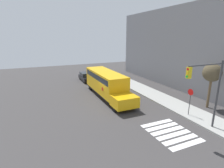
{
  "coord_description": "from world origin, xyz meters",
  "views": [
    {
      "loc": [
        18.09,
        -7.41,
        7.48
      ],
      "look_at": [
        -1.26,
        1.15,
        1.74
      ],
      "focal_mm": 28.0,
      "sensor_mm": 36.0,
      "label": 1
    }
  ],
  "objects": [
    {
      "name": "building_backdrop",
      "position": [
        0.0,
        13.0,
        5.84
      ],
      "size": [
        32.0,
        4.0,
        11.67
      ],
      "color": "slate",
      "rests_on": "ground"
    },
    {
      "name": "tree_near_sidewalk",
      "position": [
        6.02,
        9.34,
        3.81
      ],
      "size": [
        1.9,
        1.9,
        4.83
      ],
      "color": "brown",
      "rests_on": "ground"
    },
    {
      "name": "sidewalk_strip",
      "position": [
        0.0,
        6.5,
        0.07
      ],
      "size": [
        44.0,
        3.0,
        0.15
      ],
      "color": "#9E9E99",
      "rests_on": "ground"
    },
    {
      "name": "parked_car",
      "position": [
        -11.01,
        0.53,
        0.71
      ],
      "size": [
        4.26,
        1.86,
        1.43
      ],
      "color": "black",
      "rests_on": "ground"
    },
    {
      "name": "crosswalk_stripes",
      "position": [
        8.53,
        2.0,
        0.0
      ],
      "size": [
        4.0,
        3.2,
        0.01
      ],
      "color": "white",
      "rests_on": "ground"
    },
    {
      "name": "ground_plane",
      "position": [
        0.0,
        0.0,
        0.0
      ],
      "size": [
        60.0,
        60.0,
        0.0
      ],
      "primitive_type": "plane",
      "color": "#3A3838"
    },
    {
      "name": "school_bus",
      "position": [
        -1.9,
        0.65,
        1.8
      ],
      "size": [
        10.72,
        2.57,
        3.16
      ],
      "color": "#EAA80F",
      "rests_on": "ground"
    },
    {
      "name": "stop_sign",
      "position": [
        6.8,
        5.7,
        1.77
      ],
      "size": [
        0.61,
        0.1,
        2.76
      ],
      "color": "#38383A",
      "rests_on": "ground"
    },
    {
      "name": "traffic_light",
      "position": [
        9.37,
        4.57,
        3.82
      ],
      "size": [
        0.28,
        3.65,
        5.76
      ],
      "color": "#38383A",
      "rests_on": "ground"
    }
  ]
}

